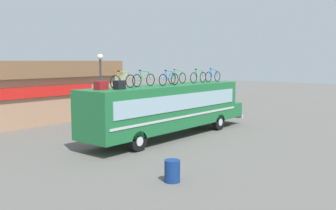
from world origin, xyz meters
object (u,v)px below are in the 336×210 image
(rooftop_bicycle_2, at_px, (144,80))
(rooftop_bicycle_3, at_px, (169,79))
(trash_bin, at_px, (172,171))
(street_lamp, at_px, (101,79))
(rooftop_bicycle_4, at_px, (177,78))
(luggage_bag_1, at_px, (101,85))
(rooftop_bicycle_6, at_px, (213,76))
(bus, at_px, (169,107))
(rooftop_bicycle_5, at_px, (198,77))
(luggage_bag_2, at_px, (119,85))
(rooftop_bicycle_1, at_px, (123,81))

(rooftop_bicycle_2, distance_m, rooftop_bicycle_3, 1.60)
(trash_bin, relative_size, street_lamp, 0.17)
(rooftop_bicycle_3, bearing_deg, rooftop_bicycle_4, 22.26)
(luggage_bag_1, bearing_deg, rooftop_bicycle_6, -2.51)
(bus, xyz_separation_m, rooftop_bicycle_3, (-0.49, -0.36, 1.66))
(rooftop_bicycle_5, bearing_deg, luggage_bag_2, -178.95)
(rooftop_bicycle_6, bearing_deg, rooftop_bicycle_3, -178.44)
(trash_bin, bearing_deg, rooftop_bicycle_3, 40.18)
(rooftop_bicycle_3, relative_size, rooftop_bicycle_4, 1.01)
(rooftop_bicycle_5, bearing_deg, rooftop_bicycle_2, 175.55)
(luggage_bag_2, relative_size, street_lamp, 0.10)
(street_lamp, bearing_deg, rooftop_bicycle_1, -120.37)
(rooftop_bicycle_2, height_order, rooftop_bicycle_5, rooftop_bicycle_2)
(rooftop_bicycle_1, bearing_deg, bus, -0.69)
(rooftop_bicycle_5, bearing_deg, rooftop_bicycle_3, -176.87)
(rooftop_bicycle_3, relative_size, rooftop_bicycle_6, 0.98)
(luggage_bag_2, height_order, rooftop_bicycle_2, rooftop_bicycle_2)
(luggage_bag_2, xyz_separation_m, rooftop_bicycle_3, (3.78, -0.05, 0.16))
(luggage_bag_1, distance_m, trash_bin, 6.43)
(rooftop_bicycle_3, bearing_deg, rooftop_bicycle_2, 160.39)
(rooftop_bicycle_2, xyz_separation_m, rooftop_bicycle_3, (1.51, -0.54, -0.01))
(luggage_bag_1, xyz_separation_m, rooftop_bicycle_6, (9.34, -0.41, 0.17))
(rooftop_bicycle_6, bearing_deg, rooftop_bicycle_2, 176.33)
(rooftop_bicycle_3, relative_size, street_lamp, 0.35)
(rooftop_bicycle_3, distance_m, street_lamp, 5.88)
(luggage_bag_2, bearing_deg, rooftop_bicycle_6, 0.57)
(luggage_bag_1, xyz_separation_m, luggage_bag_2, (0.74, -0.49, 0.01))
(street_lamp, bearing_deg, bus, -85.14)
(rooftop_bicycle_4, bearing_deg, rooftop_bicycle_6, -9.59)
(rooftop_bicycle_4, xyz_separation_m, rooftop_bicycle_6, (3.18, -0.54, 0.01))
(bus, distance_m, luggage_bag_1, 5.23)
(bus, distance_m, rooftop_bicycle_4, 2.04)
(luggage_bag_1, xyz_separation_m, rooftop_bicycle_5, (7.69, -0.37, 0.17))
(luggage_bag_2, height_order, rooftop_bicycle_3, rooftop_bicycle_3)
(rooftop_bicycle_1, xyz_separation_m, trash_bin, (-2.76, -5.43, -3.04))
(rooftop_bicycle_6, bearing_deg, rooftop_bicycle_4, 170.41)
(luggage_bag_2, distance_m, street_lamp, 6.96)
(rooftop_bicycle_4, bearing_deg, bus, -164.99)
(rooftop_bicycle_1, height_order, rooftop_bicycle_6, same)
(rooftop_bicycle_4, height_order, rooftop_bicycle_6, rooftop_bicycle_6)
(rooftop_bicycle_3, bearing_deg, rooftop_bicycle_5, 3.13)
(luggage_bag_2, distance_m, rooftop_bicycle_3, 3.78)
(bus, bearing_deg, rooftop_bicycle_5, -4.00)
(rooftop_bicycle_6, xyz_separation_m, trash_bin, (-10.77, -5.16, -3.04))
(rooftop_bicycle_1, xyz_separation_m, street_lamp, (3.21, 5.48, -0.16))
(rooftop_bicycle_3, relative_size, rooftop_bicycle_5, 1.00)
(luggage_bag_2, relative_size, rooftop_bicycle_1, 0.29)
(rooftop_bicycle_5, relative_size, trash_bin, 2.08)
(rooftop_bicycle_2, relative_size, rooftop_bicycle_6, 1.00)
(rooftop_bicycle_4, bearing_deg, street_lamp, 107.23)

